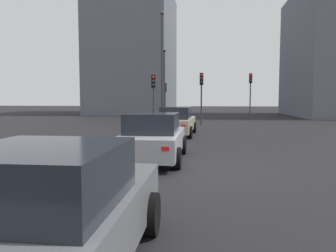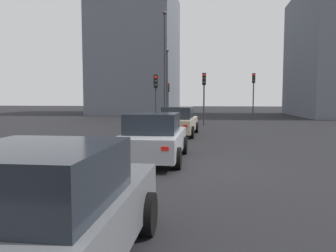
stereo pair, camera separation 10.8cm
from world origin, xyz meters
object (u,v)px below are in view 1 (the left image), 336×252
traffic_light_far_left (153,90)px  traffic_light_far_right (250,87)px  street_lamp_far (162,60)px  traffic_light_near_left (201,88)px  street_lamp_kerbside (164,78)px  traffic_light_near_right (165,93)px  car_beige_right_lead (177,122)px  car_grey_right_third (50,215)px  car_silver_right_second (153,138)px

traffic_light_far_left → traffic_light_far_right: size_ratio=0.84×
traffic_light_far_left → street_lamp_far: bearing=175.5°
traffic_light_near_left → street_lamp_kerbside: street_lamp_kerbside is taller
traffic_light_near_right → traffic_light_near_left: bearing=27.3°
traffic_light_near_left → street_lamp_far: 4.60m
car_beige_right_lead → traffic_light_near_right: traffic_light_near_right is taller
traffic_light_near_right → traffic_light_far_left: traffic_light_far_left is taller
street_lamp_kerbside → street_lamp_far: (-3.62, -0.30, 1.28)m
car_grey_right_third → street_lamp_kerbside: bearing=4.5°
car_grey_right_third → traffic_light_near_left: 21.82m
car_beige_right_lead → street_lamp_far: size_ratio=0.53×
street_lamp_far → traffic_light_far_left: bearing=179.9°
traffic_light_near_left → street_lamp_far: bearing=-125.0°
car_beige_right_lead → traffic_light_far_left: (4.73, 2.10, 1.90)m
traffic_light_far_left → street_lamp_far: 5.03m
car_beige_right_lead → traffic_light_far_left: traffic_light_far_left is taller
car_grey_right_third → traffic_light_near_right: 30.08m
traffic_light_near_right → traffic_light_far_right: size_ratio=0.83×
street_lamp_kerbside → street_lamp_far: size_ratio=0.73×
traffic_light_near_right → street_lamp_kerbside: street_lamp_kerbside is taller
car_silver_right_second → car_grey_right_third: 7.23m
car_beige_right_lead → car_silver_right_second: 7.55m
traffic_light_near_right → traffic_light_far_left: size_ratio=0.98×
car_silver_right_second → traffic_light_near_right: (22.67, 2.60, 1.86)m
street_lamp_kerbside → street_lamp_far: 3.86m
traffic_light_far_right → car_silver_right_second: bearing=-12.1°
traffic_light_near_left → traffic_light_far_left: (-2.18, 3.31, -0.19)m
traffic_light_near_left → traffic_light_far_left: size_ratio=1.07×
car_silver_right_second → traffic_light_near_left: 14.66m
street_lamp_far → car_grey_right_third: bearing=-174.9°
traffic_light_near_right → street_lamp_kerbside: (-2.44, -0.25, 1.34)m
car_silver_right_second → traffic_light_near_right: 22.89m
traffic_light_far_left → traffic_light_near_left: bearing=119.0°
traffic_light_near_left → traffic_light_far_left: traffic_light_near_left is taller
car_silver_right_second → traffic_light_near_left: (14.45, -1.25, 2.10)m
car_silver_right_second → street_lamp_far: 17.32m
car_grey_right_third → street_lamp_far: bearing=4.6°
car_beige_right_lead → street_lamp_kerbside: (12.67, 2.40, 3.19)m
street_lamp_far → traffic_light_near_left: bearing=-123.0°
car_grey_right_third → street_lamp_kerbside: street_lamp_kerbside is taller
traffic_light_near_left → car_beige_right_lead: bearing=-11.9°
traffic_light_far_right → street_lamp_far: size_ratio=0.48×
traffic_light_far_right → traffic_light_far_left: bearing=-38.5°
traffic_light_far_left → car_silver_right_second: bearing=5.1°
car_beige_right_lead → street_lamp_kerbside: bearing=12.3°
traffic_light_near_left → street_lamp_far: (2.15, 3.30, 2.39)m
street_lamp_far → car_silver_right_second: bearing=-172.9°
traffic_light_near_left → street_lamp_kerbside: (5.77, 3.60, 1.10)m
car_beige_right_lead → street_lamp_far: 10.31m
car_beige_right_lead → traffic_light_far_right: (13.43, -5.61, 2.38)m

